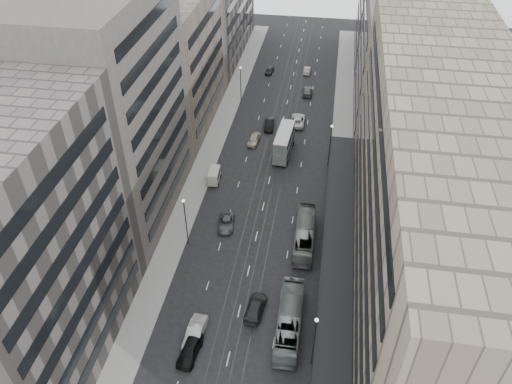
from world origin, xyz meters
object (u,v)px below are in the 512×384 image
Objects in this scene: panel_van at (214,175)px; sedan_1 at (195,333)px; sedan_0 at (190,350)px; double_decker at (284,142)px; sedan_2 at (226,223)px; bus_near at (289,320)px; bus_far at (305,234)px.

panel_van is 31.21m from sedan_1.
panel_van is at bearing 103.80° from sedan_0.
double_decker reaches higher than sedan_2.
bus_near is at bearing -78.62° from double_decker.
sedan_0 is at bearing 59.95° from bus_far.
panel_van is 0.75× the size of sedan_0.
sedan_0 is (-11.70, -20.94, -0.75)m from bus_far.
double_decker is 2.37× the size of panel_van.
bus_far reaches higher than panel_van.
sedan_1 is at bearing -95.63° from sedan_2.
sedan_2 is (-11.48, 17.11, -1.01)m from bus_near.
bus_near reaches higher than sedan_1.
sedan_1 is (-11.14, -2.99, -0.82)m from bus_near.
panel_van is 0.79× the size of sedan_2.
double_decker is 1.86× the size of sedan_2.
sedan_1 is (-0.01, 2.43, -0.00)m from sedan_0.
bus_far is 2.22× the size of sedan_1.
panel_van reaches higher than sedan_0.
sedan_0 is at bearing -85.54° from panel_van.
bus_far reaches higher than sedan_2.
sedan_0 is at bearing -94.23° from double_decker.
bus_near is 32.04m from panel_van.
bus_near is 12.42m from sedan_0.
panel_van is (-10.70, -10.00, -1.32)m from double_decker.
sedan_0 is (4.65, -33.30, -0.42)m from panel_van.
sedan_1 is at bearing 14.69° from bus_near.
bus_near is at bearing 18.43° from sedan_1.
sedan_1 is at bearing -84.93° from panel_van.
sedan_2 is (-12.04, 1.60, -0.94)m from bus_far.
double_decker is (-5.65, 22.36, 1.00)m from bus_far.
sedan_1 is 20.10m from sedan_2.
sedan_1 is (4.65, -30.86, -0.43)m from panel_van.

